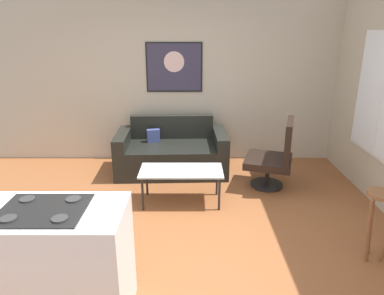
% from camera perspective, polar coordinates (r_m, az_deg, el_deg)
% --- Properties ---
extents(ground, '(6.40, 6.40, 0.04)m').
position_cam_1_polar(ground, '(3.98, -3.77, -14.14)').
color(ground, brown).
extents(back_wall, '(6.40, 0.05, 2.80)m').
position_cam_1_polar(back_wall, '(5.81, -2.60, 11.44)').
color(back_wall, '#B6AA96').
rests_on(back_wall, ground).
extents(couch, '(1.72, 0.97, 0.83)m').
position_cam_1_polar(couch, '(5.49, -3.44, -0.96)').
color(couch, black).
rests_on(couch, ground).
extents(coffee_table, '(1.05, 0.50, 0.45)m').
position_cam_1_polar(coffee_table, '(4.43, -1.88, -4.15)').
color(coffee_table, silver).
rests_on(coffee_table, ground).
extents(armchair, '(0.79, 0.81, 0.98)m').
position_cam_1_polar(armchair, '(4.99, 13.33, -1.45)').
color(armchair, black).
rests_on(armchair, ground).
extents(bar_stool, '(0.33, 0.32, 0.71)m').
position_cam_1_polar(bar_stool, '(3.76, 28.29, -9.10)').
color(bar_stool, brown).
rests_on(bar_stool, ground).
extents(kitchen_counter, '(1.78, 0.61, 0.95)m').
position_cam_1_polar(kitchen_counter, '(3.06, -27.89, -16.78)').
color(kitchen_counter, white).
rests_on(kitchen_counter, ground).
extents(wall_painting, '(0.91, 0.03, 0.79)m').
position_cam_1_polar(wall_painting, '(5.75, -3.07, 12.97)').
color(wall_painting, black).
extents(window, '(0.03, 1.33, 1.55)m').
position_cam_1_polar(window, '(4.90, 28.66, 7.29)').
color(window, silver).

